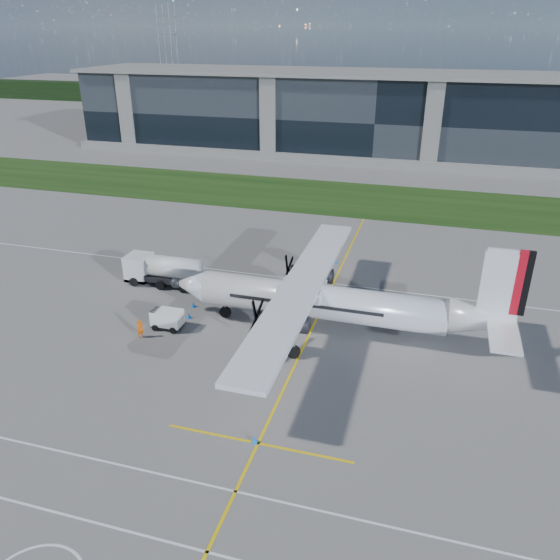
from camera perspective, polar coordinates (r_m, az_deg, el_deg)
ground at (r=75.50m, az=6.56°, el=6.78°), size 400.00×400.00×0.00m
grass_strip at (r=83.05m, az=7.55°, el=8.43°), size 400.00×18.00×0.04m
terminal_building at (r=112.57m, az=10.52°, el=16.49°), size 120.00×20.00×15.00m
tree_line at (r=172.44m, az=12.80°, el=17.63°), size 400.00×6.00×6.00m
pylon_west at (r=202.89m, az=-11.56°, el=22.17°), size 9.00×4.60×30.00m
yellow_taxiway_centerline at (r=47.84m, az=3.72°, el=-4.33°), size 0.20×70.00×0.01m
white_lane_line at (r=31.07m, az=-13.24°, el=-24.73°), size 90.00×0.15×0.01m
turboprop_aircraft at (r=44.21m, az=5.68°, el=-0.47°), size 28.75×29.82×8.95m
fuel_tanker_truck at (r=55.24m, az=-12.59°, el=1.05°), size 8.15×2.65×3.06m
baggage_tug at (r=47.36m, az=-11.69°, el=-4.04°), size 2.73×1.64×1.64m
ground_crew_person at (r=46.43m, az=-14.42°, el=-4.80°), size 0.84×0.93×1.88m
safety_cone_nose_port at (r=48.82m, az=-9.49°, el=-3.68°), size 0.36×0.36×0.50m
safety_cone_portwing at (r=35.11m, az=-2.67°, el=-16.28°), size 0.36×0.36×0.50m
safety_cone_stbdwing at (r=59.54m, az=5.79°, el=1.99°), size 0.36×0.36×0.50m
safety_cone_nose_stbd at (r=50.64m, az=-9.06°, el=-2.54°), size 0.36×0.36×0.50m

